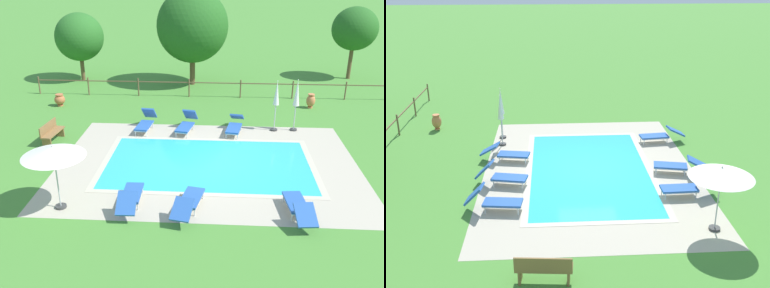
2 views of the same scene
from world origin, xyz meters
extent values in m
plane|color=#478433|center=(0.00, 0.00, 0.00)|extent=(160.00, 160.00, 0.00)
cube|color=#B2A893|center=(0.00, 0.00, 0.00)|extent=(11.62, 8.39, 0.01)
cube|color=#2DB7C6|center=(0.00, 0.00, 0.01)|extent=(7.86, 4.63, 0.01)
cube|color=#C0B59F|center=(0.00, 2.44, 0.01)|extent=(8.34, 0.24, 0.01)
cube|color=#C0B59F|center=(0.00, -2.44, 0.01)|extent=(8.34, 0.24, 0.01)
cube|color=#C0B59F|center=(4.05, 0.00, 0.01)|extent=(0.24, 4.63, 0.01)
cube|color=#C0B59F|center=(-4.05, 0.00, 0.01)|extent=(0.24, 4.63, 0.01)
cube|color=#2856A8|center=(-3.05, 3.18, 0.32)|extent=(0.75, 1.36, 0.07)
cube|color=#2856A8|center=(-2.94, 4.11, 0.61)|extent=(0.67, 0.70, 0.65)
cube|color=silver|center=(-3.05, 3.18, 0.26)|extent=(0.71, 1.33, 0.04)
cylinder|color=silver|center=(-2.86, 2.60, 0.14)|extent=(0.04, 0.04, 0.28)
cylinder|color=silver|center=(-3.37, 2.66, 0.14)|extent=(0.04, 0.04, 0.28)
cylinder|color=silver|center=(-2.73, 3.70, 0.14)|extent=(0.04, 0.04, 0.28)
cylinder|color=silver|center=(-3.24, 3.75, 0.14)|extent=(0.04, 0.04, 0.28)
cube|color=#2856A8|center=(2.87, -3.27, 0.32)|extent=(0.73, 1.35, 0.07)
cube|color=#2856A8|center=(2.98, -4.29, 0.50)|extent=(0.68, 0.84, 0.44)
cube|color=silver|center=(2.87, -3.27, 0.26)|extent=(0.70, 1.32, 0.04)
cylinder|color=silver|center=(2.56, -2.74, 0.14)|extent=(0.04, 0.04, 0.28)
cylinder|color=silver|center=(3.07, -2.69, 0.14)|extent=(0.04, 0.04, 0.28)
cylinder|color=silver|center=(2.68, -3.84, 0.14)|extent=(0.04, 0.04, 0.28)
cylinder|color=silver|center=(3.18, -3.79, 0.14)|extent=(0.04, 0.04, 0.28)
cube|color=#2856A8|center=(1.08, 3.10, 0.32)|extent=(0.81, 1.38, 0.07)
cube|color=#2856A8|center=(1.25, 4.10, 0.52)|extent=(0.72, 0.85, 0.48)
cube|color=silver|center=(1.08, 3.10, 0.26)|extent=(0.78, 1.35, 0.04)
cylinder|color=silver|center=(1.24, 2.51, 0.14)|extent=(0.04, 0.04, 0.28)
cylinder|color=silver|center=(0.74, 2.60, 0.14)|extent=(0.04, 0.04, 0.28)
cylinder|color=silver|center=(1.43, 3.60, 0.14)|extent=(0.04, 0.04, 0.28)
cylinder|color=silver|center=(0.92, 3.69, 0.14)|extent=(0.04, 0.04, 0.28)
cube|color=#2856A8|center=(-0.44, -3.19, 0.32)|extent=(0.85, 1.39, 0.07)
cube|color=#2856A8|center=(-0.65, -4.20, 0.50)|extent=(0.75, 0.89, 0.43)
cube|color=silver|center=(-0.44, -3.19, 0.26)|extent=(0.82, 1.36, 0.04)
cylinder|color=silver|center=(-0.58, -2.60, 0.14)|extent=(0.04, 0.04, 0.28)
cylinder|color=silver|center=(-0.08, -2.70, 0.14)|extent=(0.04, 0.04, 0.28)
cylinder|color=silver|center=(-0.80, -3.68, 0.14)|extent=(0.04, 0.04, 0.28)
cylinder|color=silver|center=(-0.30, -3.79, 0.14)|extent=(0.04, 0.04, 0.28)
cube|color=#2856A8|center=(-1.15, 3.10, 0.32)|extent=(0.85, 1.39, 0.07)
cube|color=#2856A8|center=(-0.96, 4.03, 0.61)|extent=(0.72, 0.75, 0.64)
cube|color=silver|center=(-1.15, 3.10, 0.26)|extent=(0.81, 1.36, 0.04)
cylinder|color=silver|center=(-1.01, 2.50, 0.14)|extent=(0.04, 0.04, 0.28)
cylinder|color=silver|center=(-1.51, 2.61, 0.14)|extent=(0.04, 0.04, 0.28)
cylinder|color=silver|center=(-0.79, 3.59, 0.14)|extent=(0.04, 0.04, 0.28)
cylinder|color=silver|center=(-1.29, 3.69, 0.14)|extent=(0.04, 0.04, 0.28)
cube|color=#2856A8|center=(-2.40, -3.01, 0.32)|extent=(0.64, 1.32, 0.07)
cube|color=#2856A8|center=(-2.37, -4.02, 0.53)|extent=(0.62, 0.77, 0.49)
cube|color=silver|center=(-2.40, -3.01, 0.26)|extent=(0.60, 1.29, 0.04)
cylinder|color=silver|center=(-2.67, -2.47, 0.14)|extent=(0.04, 0.04, 0.28)
cylinder|color=silver|center=(-2.16, -2.45, 0.14)|extent=(0.04, 0.04, 0.28)
cylinder|color=silver|center=(-2.64, -3.57, 0.14)|extent=(0.04, 0.04, 0.28)
cylinder|color=silver|center=(-2.13, -3.56, 0.14)|extent=(0.04, 0.04, 0.28)
cylinder|color=#383838|center=(-4.63, -3.56, 0.04)|extent=(0.36, 0.36, 0.08)
cylinder|color=#B2B5B7|center=(-4.63, -3.56, 1.06)|extent=(0.04, 0.04, 2.13)
cone|color=white|center=(-4.63, -3.56, 1.99)|extent=(1.96, 1.96, 0.32)
sphere|color=white|center=(-4.63, -3.56, 2.16)|extent=(0.06, 0.06, 0.06)
cylinder|color=#383838|center=(2.98, 3.75, 0.04)|extent=(0.32, 0.32, 0.08)
cylinder|color=#B2B5B7|center=(2.98, 3.75, 0.63)|extent=(0.04, 0.04, 1.27)
cone|color=white|center=(2.98, 3.75, 1.81)|extent=(0.27, 0.27, 1.09)
sphere|color=white|center=(2.98, 3.75, 2.37)|extent=(0.05, 0.05, 0.05)
cylinder|color=#383838|center=(3.90, 3.82, 0.04)|extent=(0.32, 0.32, 0.08)
cylinder|color=#B2B5B7|center=(3.90, 3.82, 0.61)|extent=(0.04, 0.04, 1.22)
cone|color=white|center=(3.90, 3.82, 1.81)|extent=(0.29, 0.29, 1.18)
sphere|color=white|center=(3.90, 3.82, 2.42)|extent=(0.05, 0.05, 0.05)
cube|color=olive|center=(-6.82, 1.76, 0.44)|extent=(0.57, 1.53, 0.06)
cube|color=olive|center=(-7.02, 1.78, 0.67)|extent=(0.18, 1.50, 0.40)
cube|color=olive|center=(-6.76, 2.39, 0.21)|extent=(0.40, 0.10, 0.41)
cube|color=olive|center=(-6.88, 1.12, 0.21)|extent=(0.40, 0.10, 0.41)
cylinder|color=#B7663D|center=(-8.29, 6.72, 0.04)|extent=(0.31, 0.31, 0.08)
ellipsoid|color=#B7663D|center=(-8.29, 6.72, 0.35)|extent=(0.56, 0.56, 0.55)
cylinder|color=#B7663D|center=(-8.29, 6.72, 0.63)|extent=(0.42, 0.42, 0.06)
cylinder|color=#C67547|center=(5.30, 7.22, 0.04)|extent=(0.26, 0.26, 0.08)
ellipsoid|color=#C67547|center=(5.30, 7.22, 0.41)|extent=(0.47, 0.47, 0.67)
cylinder|color=#C67547|center=(5.30, 7.22, 0.75)|extent=(0.35, 0.35, 0.06)
cylinder|color=brown|center=(-10.28, 8.88, 0.53)|extent=(0.08, 0.08, 1.05)
cylinder|color=brown|center=(-7.31, 8.88, 0.53)|extent=(0.08, 0.08, 1.05)
cylinder|color=brown|center=(-4.34, 8.88, 0.53)|extent=(0.08, 0.08, 1.05)
cylinder|color=brown|center=(-1.37, 8.88, 0.53)|extent=(0.08, 0.08, 1.05)
cylinder|color=brown|center=(1.61, 8.88, 0.53)|extent=(0.08, 0.08, 1.05)
cylinder|color=brown|center=(4.58, 8.88, 0.53)|extent=(0.08, 0.08, 1.05)
cylinder|color=brown|center=(7.55, 8.88, 0.53)|extent=(0.08, 0.08, 1.05)
cube|color=brown|center=(0.12, 8.88, 0.85)|extent=(20.81, 0.05, 0.05)
cylinder|color=brown|center=(9.03, 13.76, 1.12)|extent=(0.25, 0.25, 2.25)
ellipsoid|color=#235B1E|center=(9.03, 13.76, 3.29)|extent=(2.90, 2.90, 2.77)
cylinder|color=brown|center=(-1.35, 11.67, 0.99)|extent=(0.34, 0.34, 1.98)
ellipsoid|color=#235B1E|center=(-1.35, 11.67, 3.65)|extent=(4.39, 4.39, 4.45)
cylinder|color=brown|center=(-8.64, 12.19, 0.85)|extent=(0.25, 0.25, 1.69)
ellipsoid|color=#286623|center=(-8.64, 12.19, 2.83)|extent=(3.09, 3.09, 3.03)
camera|label=1|loc=(0.35, -15.09, 7.32)|focal=39.95mm
camera|label=2|loc=(-16.62, 1.48, 7.79)|focal=42.55mm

